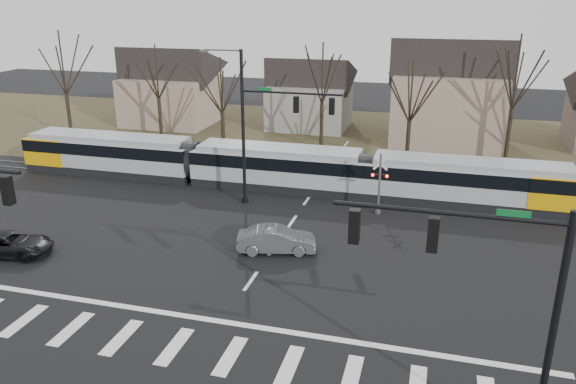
% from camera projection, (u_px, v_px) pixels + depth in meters
% --- Properties ---
extents(ground, '(140.00, 140.00, 0.00)m').
position_uv_depth(ground, '(237.00, 301.00, 25.97)').
color(ground, black).
extents(grass_verge, '(140.00, 28.00, 0.01)m').
position_uv_depth(grass_verge, '(350.00, 139.00, 55.07)').
color(grass_verge, '#38331E').
rests_on(grass_verge, ground).
extents(crosswalk, '(27.00, 2.60, 0.01)m').
position_uv_depth(crosswalk, '(202.00, 351.00, 22.33)').
color(crosswalk, silver).
rests_on(crosswalk, ground).
extents(stop_line, '(28.00, 0.35, 0.01)m').
position_uv_depth(stop_line, '(222.00, 322.00, 24.33)').
color(stop_line, silver).
rests_on(stop_line, ground).
extents(lane_dashes, '(0.18, 30.00, 0.01)m').
position_uv_depth(lane_dashes, '(314.00, 191.00, 40.52)').
color(lane_dashes, silver).
rests_on(lane_dashes, ground).
extents(rail_pair, '(90.00, 1.52, 0.06)m').
position_uv_depth(rail_pair, '(313.00, 191.00, 40.33)').
color(rail_pair, '#59595E').
rests_on(rail_pair, ground).
extents(tram, '(40.77, 3.03, 3.09)m').
position_uv_depth(tram, '(276.00, 166.00, 40.65)').
color(tram, gray).
rests_on(tram, ground).
extents(sedan, '(3.59, 5.03, 1.42)m').
position_uv_depth(sedan, '(276.00, 240.00, 30.76)').
color(sedan, '#4A4A51').
rests_on(sedan, ground).
extents(suv, '(3.86, 5.37, 1.27)m').
position_uv_depth(suv, '(10.00, 244.00, 30.40)').
color(suv, black).
rests_on(suv, ground).
extents(signal_pole_near_right, '(6.72, 0.44, 8.00)m').
position_uv_depth(signal_pole_near_right, '(488.00, 295.00, 16.28)').
color(signal_pole_near_right, black).
rests_on(signal_pole_near_right, ground).
extents(signal_pole_far, '(9.28, 0.44, 10.20)m').
position_uv_depth(signal_pole_far, '(266.00, 121.00, 36.04)').
color(signal_pole_far, black).
rests_on(signal_pole_far, ground).
extents(rail_crossing_signal, '(1.08, 0.36, 4.00)m').
position_uv_depth(rail_crossing_signal, '(379.00, 186.00, 35.73)').
color(rail_crossing_signal, '#59595B').
rests_on(rail_crossing_signal, ground).
extents(tree_row, '(59.20, 7.20, 10.00)m').
position_uv_depth(tree_row, '(364.00, 100.00, 47.45)').
color(tree_row, black).
rests_on(tree_row, ground).
extents(house_a, '(9.72, 8.64, 8.60)m').
position_uv_depth(house_a, '(170.00, 82.00, 60.38)').
color(house_a, gray).
rests_on(house_a, ground).
extents(house_b, '(8.64, 7.56, 7.65)m').
position_uv_depth(house_b, '(310.00, 90.00, 58.63)').
color(house_b, gray).
rests_on(house_b, ground).
extents(house_c, '(10.80, 8.64, 10.10)m').
position_uv_depth(house_c, '(450.00, 88.00, 52.00)').
color(house_c, gray).
rests_on(house_c, ground).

